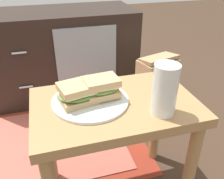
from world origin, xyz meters
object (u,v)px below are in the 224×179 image
(tv_cabinet, at_px, (64,53))
(sandwich_front, at_px, (78,93))
(plate, at_px, (90,101))
(beer_glass, at_px, (165,90))
(paper_bag, at_px, (156,86))
(sandwich_back, at_px, (101,87))

(tv_cabinet, height_order, sandwich_front, tv_cabinet)
(plate, distance_m, sandwich_front, 0.06)
(plate, bearing_deg, sandwich_front, -175.42)
(plate, relative_size, beer_glass, 1.58)
(plate, bearing_deg, paper_bag, 44.08)
(sandwich_back, bearing_deg, sandwich_front, -175.42)
(sandwich_front, height_order, sandwich_back, sandwich_back)
(sandwich_front, height_order, paper_bag, sandwich_front)
(tv_cabinet, relative_size, paper_bag, 2.48)
(plate, height_order, paper_bag, plate)
(sandwich_back, relative_size, paper_bag, 0.34)
(plate, bearing_deg, tv_cabinet, 90.12)
(sandwich_back, distance_m, paper_bag, 0.74)
(tv_cabinet, xyz_separation_m, plate, (0.00, -0.92, 0.17))
(sandwich_back, xyz_separation_m, beer_glass, (0.17, -0.13, 0.03))
(beer_glass, bearing_deg, tv_cabinet, 101.26)
(tv_cabinet, distance_m, plate, 0.94)
(tv_cabinet, distance_m, sandwich_back, 0.95)
(sandwich_back, height_order, beer_glass, beer_glass)
(sandwich_front, distance_m, paper_bag, 0.79)
(tv_cabinet, xyz_separation_m, paper_bag, (0.50, -0.44, -0.10))
(tv_cabinet, relative_size, beer_glass, 5.82)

